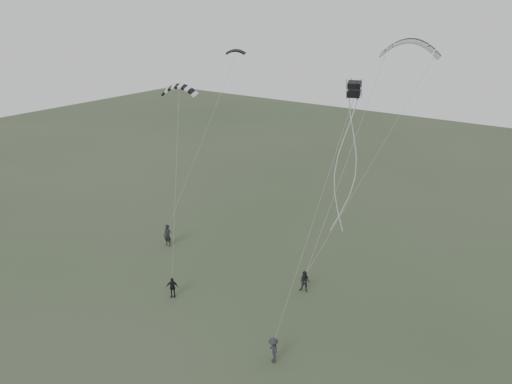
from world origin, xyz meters
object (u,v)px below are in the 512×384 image
Objects in this scene: kite_striped at (179,86)px; kite_pale_large at (411,41)px; flyer_left at (168,235)px; kite_box at (354,89)px; flyer_right at (305,281)px; kite_dark_small at (236,50)px; flyer_center at (172,287)px; flyer_far at (273,350)px.

kite_pale_large is at bearing 19.63° from kite_striped.
flyer_left is 13.63m from kite_striped.
kite_box is at bearing -22.42° from flyer_left.
kite_box is (4.71, -4.32, 14.70)m from flyer_right.
kite_pale_large is 14.05m from kite_box.
kite_pale_large is (13.00, 3.80, 1.01)m from kite_dark_small.
flyer_center is 0.35× the size of kite_pale_large.
flyer_right is at bearing -116.66° from kite_pale_large.
flyer_right is at bearing -8.37° from flyer_left.
flyer_far is at bearing -43.58° from flyer_center.
kite_box is at bearing -60.21° from kite_dark_small.
kite_box reaches higher than flyer_left.
kite_pale_large is 1.69× the size of kite_striped.
flyer_far is at bearing -48.85° from kite_striped.
kite_dark_small reaches higher than flyer_left.
flyer_far reaches higher than flyer_center.
kite_striped is 3.58× the size of kite_box.
flyer_right is at bearing 5.55° from flyer_center.
flyer_center is 9.75m from flyer_far.
kite_striped reaches higher than flyer_center.
flyer_center is (5.94, -5.59, -0.22)m from flyer_left.
flyer_right is 1.00× the size of flyer_far.
flyer_left is 0.76× the size of kite_striped.
kite_striped is (-2.39, 4.24, 13.31)m from flyer_center.
flyer_left reaches higher than flyer_right.
flyer_far is 0.37× the size of kite_pale_large.
kite_box is at bearing -92.57° from kite_pale_large.
kite_pale_large is (9.97, 15.50, 16.19)m from flyer_center.
flyer_right is 9.44m from flyer_center.
flyer_left is 24.63m from kite_pale_large.
kite_box is at bearing -56.33° from flyer_right.
flyer_far is (9.60, -1.65, 0.05)m from flyer_center.
flyer_center is at bearing 168.51° from kite_box.
kite_dark_small reaches higher than flyer_center.
flyer_right is at bearing -55.45° from kite_dark_small.
kite_box is (2.04, -13.82, -1.44)m from kite_pale_large.
flyer_left is 0.45× the size of kite_pale_large.
flyer_far is (15.54, -7.24, -0.17)m from flyer_left.
kite_box is (15.04, -10.03, -0.43)m from kite_dark_small.
kite_pale_large is at bearing 60.47° from flyer_right.
flyer_far reaches higher than flyer_right.
kite_pale_large is (15.91, 9.91, 15.97)m from flyer_left.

